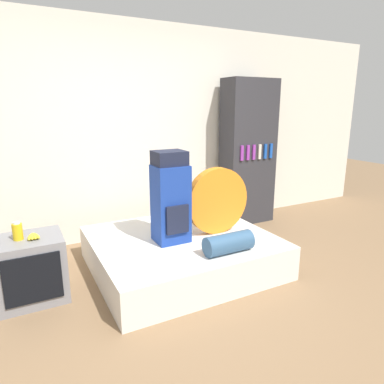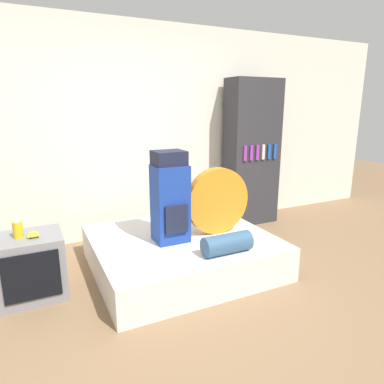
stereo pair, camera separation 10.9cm
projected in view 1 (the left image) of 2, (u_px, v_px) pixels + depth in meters
name	position (u px, v px, depth m)	size (l,w,h in m)	color
ground_plane	(210.00, 308.00, 2.83)	(16.00, 16.00, 0.00)	#846647
wall_back	(129.00, 133.00, 4.19)	(8.00, 0.05, 2.60)	silver
bed	(182.00, 252.00, 3.51)	(1.73, 1.54, 0.34)	silver
backpack	(171.00, 199.00, 3.26)	(0.32, 0.31, 0.88)	navy
tent_bag	(217.00, 201.00, 3.50)	(0.68, 0.09, 0.68)	orange
sleeping_roll	(229.00, 243.00, 3.06)	(0.45, 0.18, 0.18)	#33567A
television	(31.00, 269.00, 2.90)	(0.54, 0.48, 0.56)	gray
canister	(18.00, 231.00, 2.79)	(0.08, 0.08, 0.15)	gold
banana_bunch	(33.00, 236.00, 2.83)	(0.12, 0.14, 0.04)	yellow
bookshelf	(248.00, 153.00, 4.74)	(0.73, 0.39, 1.97)	#2D2D33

